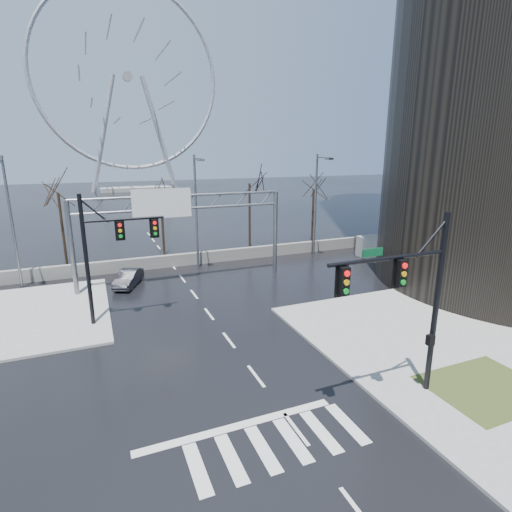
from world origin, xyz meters
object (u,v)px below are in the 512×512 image
signal_mast_near (413,292)px  car (128,278)px  sign_gantry (177,219)px  ferris_wheel (128,84)px  signal_mast_far (106,247)px

signal_mast_near → car: 22.45m
sign_gantry → car: size_ratio=4.30×
ferris_wheel → car: ferris_wheel is taller
sign_gantry → ferris_wheel: size_ratio=0.32×
signal_mast_far → sign_gantry: size_ratio=0.49×
signal_mast_far → sign_gantry: bearing=47.5°
sign_gantry → signal_mast_far: bearing=-132.5°
ferris_wheel → signal_mast_far: bearing=-97.2°
sign_gantry → ferris_wheel: (5.38, 80.04, 20.95)m
signal_mast_near → sign_gantry: 19.79m
signal_mast_near → ferris_wheel: bearing=90.1°
signal_mast_far → car: bearing=77.1°
signal_mast_far → signal_mast_near: bearing=-49.7°
sign_gantry → car: (-3.91, 0.93, -4.55)m
signal_mast_near → sign_gantry: bearing=106.2°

